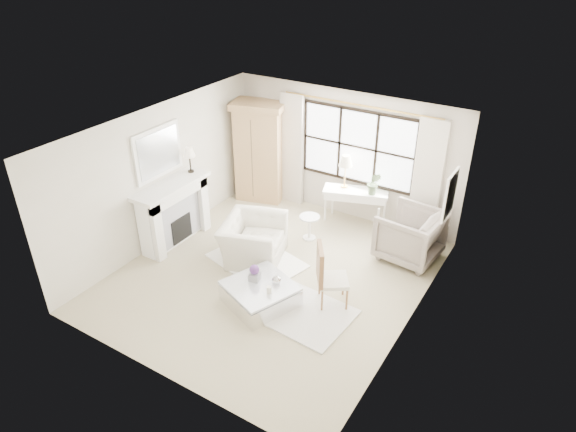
% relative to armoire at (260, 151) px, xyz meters
% --- Properties ---
extents(floor, '(5.50, 5.50, 0.00)m').
position_rel_armoire_xyz_m(floor, '(1.88, -2.42, -1.14)').
color(floor, tan).
rests_on(floor, ground).
extents(ceiling, '(5.50, 5.50, 0.00)m').
position_rel_armoire_xyz_m(ceiling, '(1.88, -2.42, 1.56)').
color(ceiling, white).
rests_on(ceiling, ground).
extents(wall_back, '(5.00, 0.00, 5.00)m').
position_rel_armoire_xyz_m(wall_back, '(1.88, 0.33, 0.21)').
color(wall_back, beige).
rests_on(wall_back, ground).
extents(wall_front, '(5.00, 0.00, 5.00)m').
position_rel_armoire_xyz_m(wall_front, '(1.88, -5.17, 0.21)').
color(wall_front, white).
rests_on(wall_front, ground).
extents(wall_left, '(0.00, 5.50, 5.50)m').
position_rel_armoire_xyz_m(wall_left, '(-0.62, -2.42, 0.21)').
color(wall_left, beige).
rests_on(wall_left, ground).
extents(wall_right, '(0.00, 5.50, 5.50)m').
position_rel_armoire_xyz_m(wall_right, '(4.38, -2.42, 0.21)').
color(wall_right, white).
rests_on(wall_right, ground).
extents(window_pane, '(2.40, 0.02, 1.50)m').
position_rel_armoire_xyz_m(window_pane, '(2.18, 0.31, 0.46)').
color(window_pane, white).
rests_on(window_pane, wall_back).
extents(window_frame, '(2.50, 0.04, 1.50)m').
position_rel_armoire_xyz_m(window_frame, '(2.18, 0.30, 0.46)').
color(window_frame, black).
rests_on(window_frame, wall_back).
extents(curtain_rod, '(3.30, 0.04, 0.04)m').
position_rel_armoire_xyz_m(curtain_rod, '(2.18, 0.25, 1.33)').
color(curtain_rod, '#A9823A').
rests_on(curtain_rod, wall_back).
extents(curtain_left, '(0.55, 0.10, 2.47)m').
position_rel_armoire_xyz_m(curtain_left, '(0.68, 0.23, 0.10)').
color(curtain_left, beige).
rests_on(curtain_left, ground).
extents(curtain_right, '(0.55, 0.10, 2.47)m').
position_rel_armoire_xyz_m(curtain_right, '(3.68, 0.23, 0.10)').
color(curtain_right, beige).
rests_on(curtain_right, ground).
extents(fireplace, '(0.58, 1.66, 1.26)m').
position_rel_armoire_xyz_m(fireplace, '(-0.39, -2.42, -0.49)').
color(fireplace, white).
rests_on(fireplace, ground).
extents(mirror_frame, '(0.05, 1.15, 0.95)m').
position_rel_armoire_xyz_m(mirror_frame, '(-0.59, -2.42, 0.70)').
color(mirror_frame, white).
rests_on(mirror_frame, wall_left).
extents(mirror_glass, '(0.02, 1.00, 0.80)m').
position_rel_armoire_xyz_m(mirror_glass, '(-0.56, -2.42, 0.70)').
color(mirror_glass, silver).
rests_on(mirror_glass, wall_left).
extents(art_frame, '(0.04, 0.62, 0.82)m').
position_rel_armoire_xyz_m(art_frame, '(4.35, -0.72, 0.41)').
color(art_frame, white).
rests_on(art_frame, wall_right).
extents(art_canvas, '(0.01, 0.52, 0.72)m').
position_rel_armoire_xyz_m(art_canvas, '(4.33, -0.72, 0.41)').
color(art_canvas, beige).
rests_on(art_canvas, wall_right).
extents(mantel_lamp, '(0.22, 0.22, 0.51)m').
position_rel_armoire_xyz_m(mantel_lamp, '(-0.38, -1.82, 0.51)').
color(mantel_lamp, black).
rests_on(mantel_lamp, fireplace).
extents(armoire, '(1.27, 0.97, 2.24)m').
position_rel_armoire_xyz_m(armoire, '(0.00, 0.00, 0.00)').
color(armoire, tan).
rests_on(armoire, floor).
extents(console_table, '(1.38, 0.85, 0.80)m').
position_rel_armoire_xyz_m(console_table, '(2.34, -0.00, -0.74)').
color(console_table, white).
rests_on(console_table, floor).
extents(console_lamp, '(0.28, 0.28, 0.69)m').
position_rel_armoire_xyz_m(console_lamp, '(2.08, 0.01, 0.22)').
color(console_lamp, '#BC8941').
rests_on(console_lamp, console_table).
extents(orchid_plant, '(0.30, 0.25, 0.48)m').
position_rel_armoire_xyz_m(orchid_plant, '(2.71, 0.01, -0.10)').
color(orchid_plant, '#566F4A').
rests_on(orchid_plant, console_table).
extents(side_table, '(0.40, 0.40, 0.51)m').
position_rel_armoire_xyz_m(side_table, '(1.83, -0.98, -0.81)').
color(side_table, white).
rests_on(side_table, floor).
extents(rug_left, '(1.90, 1.55, 0.03)m').
position_rel_armoire_xyz_m(rug_left, '(1.39, -2.19, -1.13)').
color(rug_left, white).
rests_on(rug_left, floor).
extents(rug_right, '(1.67, 1.31, 0.03)m').
position_rel_armoire_xyz_m(rug_right, '(2.83, -3.02, -1.12)').
color(rug_right, silver).
rests_on(rug_right, floor).
extents(club_armchair, '(1.36, 1.46, 0.78)m').
position_rel_armoire_xyz_m(club_armchair, '(1.27, -2.11, -0.75)').
color(club_armchair, beige).
rests_on(club_armchair, floor).
extents(wingback_chair, '(1.17, 1.14, 0.97)m').
position_rel_armoire_xyz_m(wingback_chair, '(3.73, -0.59, -0.65)').
color(wingback_chair, gray).
rests_on(wingback_chair, floor).
extents(french_chair, '(0.67, 0.67, 1.08)m').
position_rel_armoire_xyz_m(french_chair, '(3.13, -2.54, -0.83)').
color(french_chair, olive).
rests_on(french_chair, floor).
extents(coffee_table, '(1.30, 1.30, 0.38)m').
position_rel_armoire_xyz_m(coffee_table, '(2.14, -3.16, -0.96)').
color(coffee_table, silver).
rests_on(coffee_table, floor).
extents(planter_box, '(0.20, 0.20, 0.13)m').
position_rel_armoire_xyz_m(planter_box, '(1.99, -3.10, -0.70)').
color(planter_box, gray).
rests_on(planter_box, coffee_table).
extents(planter_flowers, '(0.16, 0.16, 0.16)m').
position_rel_armoire_xyz_m(planter_flowers, '(1.99, -3.10, -0.55)').
color(planter_flowers, '#572D72').
rests_on(planter_flowers, planter_box).
extents(pillar_candle, '(0.08, 0.08, 0.12)m').
position_rel_armoire_xyz_m(pillar_candle, '(2.38, -3.26, -0.70)').
color(pillar_candle, silver).
rests_on(pillar_candle, coffee_table).
extents(coffee_vase, '(0.18, 0.18, 0.16)m').
position_rel_armoire_xyz_m(coffee_vase, '(2.34, -2.98, -0.68)').
color(coffee_vase, silver).
rests_on(coffee_vase, coffee_table).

